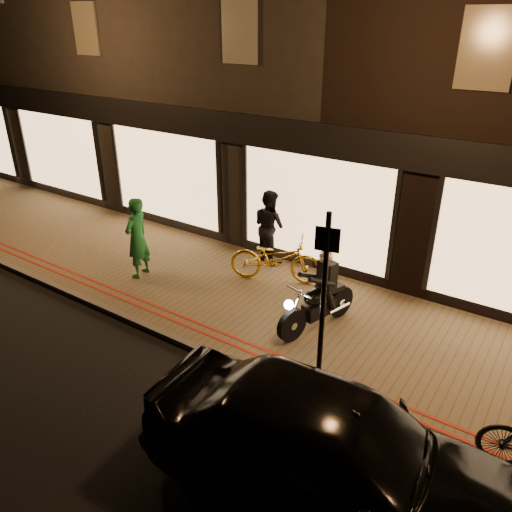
{
  "coord_description": "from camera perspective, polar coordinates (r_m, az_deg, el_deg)",
  "views": [
    {
      "loc": [
        4.81,
        -5.46,
        5.45
      ],
      "look_at": [
        -0.3,
        2.08,
        1.1
      ],
      "focal_mm": 35.0,
      "sensor_mm": 36.0,
      "label": 1
    }
  ],
  "objects": [
    {
      "name": "ground",
      "position": [
        9.09,
        -5.89,
        -11.46
      ],
      "size": [
        90.0,
        90.0,
        0.0
      ],
      "primitive_type": "plane",
      "color": "black",
      "rests_on": "ground"
    },
    {
      "name": "motorcycle",
      "position": [
        9.39,
        7.23,
        -4.84
      ],
      "size": [
        0.79,
        1.9,
        1.59
      ],
      "rotation": [
        0.0,
        0.0,
        -0.28
      ],
      "color": "black",
      "rests_on": "sidewalk"
    },
    {
      "name": "person_green",
      "position": [
        11.38,
        -13.44,
        2.02
      ],
      "size": [
        0.54,
        0.73,
        1.85
      ],
      "primitive_type": "imported",
      "rotation": [
        0.0,
        0.0,
        -1.42
      ],
      "color": "#1B682E",
      "rests_on": "sidewalk"
    },
    {
      "name": "sidewalk",
      "position": [
        10.39,
        1.15,
        -5.74
      ],
      "size": [
        50.0,
        4.0,
        0.12
      ],
      "primitive_type": "cube",
      "color": "brown",
      "rests_on": "ground"
    },
    {
      "name": "building_row",
      "position": [
        15.28,
        16.73,
        20.03
      ],
      "size": [
        48.0,
        10.11,
        8.5
      ],
      "color": "black",
      "rests_on": "ground"
    },
    {
      "name": "parked_car",
      "position": [
        6.42,
        8.7,
        -21.08
      ],
      "size": [
        4.93,
        2.34,
        1.63
      ],
      "primitive_type": "imported",
      "rotation": [
        0.0,
        0.0,
        1.66
      ],
      "color": "black",
      "rests_on": "ground"
    },
    {
      "name": "person_dark",
      "position": [
        11.83,
        1.56,
        3.43
      ],
      "size": [
        1.04,
        0.93,
        1.77
      ],
      "primitive_type": "imported",
      "rotation": [
        0.0,
        0.0,
        2.77
      ],
      "color": "black",
      "rests_on": "sidewalk"
    },
    {
      "name": "kerb_stone",
      "position": [
        9.09,
        -5.7,
        -11.0
      ],
      "size": [
        50.0,
        0.14,
        0.12
      ],
      "primitive_type": "cube",
      "color": "#59544C",
      "rests_on": "ground"
    },
    {
      "name": "red_kerb_lines",
      "position": [
        9.36,
        -3.76,
        -9.21
      ],
      "size": [
        50.0,
        0.26,
        0.01
      ],
      "color": "maroon",
      "rests_on": "sidewalk"
    },
    {
      "name": "sign_post",
      "position": [
        7.3,
        7.72,
        -4.78
      ],
      "size": [
        0.35,
        0.1,
        3.0
      ],
      "rotation": [
        0.0,
        0.0,
        0.21
      ],
      "color": "black",
      "rests_on": "sidewalk"
    },
    {
      "name": "bicycle_gold",
      "position": [
        11.01,
        2.29,
        -0.3
      ],
      "size": [
        2.17,
        1.44,
        1.08
      ],
      "primitive_type": "imported",
      "rotation": [
        0.0,
        0.0,
        1.96
      ],
      "color": "gold",
      "rests_on": "sidewalk"
    }
  ]
}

